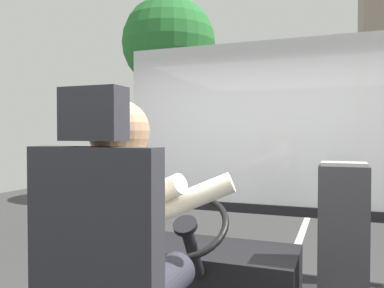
{
  "coord_description": "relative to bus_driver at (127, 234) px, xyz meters",
  "views": [
    {
      "loc": [
        0.6,
        -1.71,
        1.8
      ],
      "look_at": [
        -0.38,
        0.89,
        1.73
      ],
      "focal_mm": 36.44,
      "sensor_mm": 36.0,
      "label": 1
    }
  ],
  "objects": [
    {
      "name": "bus_driver",
      "position": [
        0.0,
        0.0,
        0.0
      ],
      "size": [
        0.76,
        0.52,
        0.83
      ],
      "color": "#282833",
      "rests_on": "driver_seat"
    },
    {
      "name": "ground",
      "position": [
        0.17,
        9.19,
        -1.43
      ],
      "size": [
        18.0,
        44.0,
        0.06
      ],
      "color": "#363636"
    },
    {
      "name": "fare_box",
      "position": [
        0.8,
        1.1,
        -0.27
      ],
      "size": [
        0.28,
        0.21,
        0.99
      ],
      "color": "#333338",
      "rests_on": "bus_floor"
    },
    {
      "name": "steering_console",
      "position": [
        0.0,
        1.11,
        -0.55
      ],
      "size": [
        1.1,
        1.0,
        0.81
      ],
      "color": "black",
      "rests_on": "bus_floor"
    },
    {
      "name": "street_tree",
      "position": [
        -3.57,
        8.42,
        2.81
      ],
      "size": [
        2.52,
        2.52,
        5.53
      ],
      "color": "#4C3828",
      "rests_on": "ground"
    },
    {
      "name": "windshield_panel",
      "position": [
        0.17,
        2.01,
        0.28
      ],
      "size": [
        2.5,
        0.08,
        1.48
      ],
      "color": "silver"
    }
  ]
}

